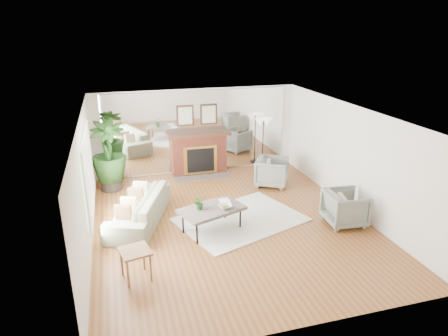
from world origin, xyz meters
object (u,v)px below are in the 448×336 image
object	(u,v)px
armchair_back	(272,172)
sofa	(139,208)
side_table	(135,255)
potted_ficus	(108,154)
coffee_table	(212,210)
armchair_front	(345,208)
fireplace	(199,152)
floor_lamp	(263,126)

from	to	relation	value
armchair_back	sofa	bearing A→B (deg)	138.47
side_table	potted_ficus	size ratio (longest dim) A/B	0.31
coffee_table	potted_ficus	bearing A→B (deg)	124.92
coffee_table	armchair_front	xyz separation A→B (m)	(2.95, -0.50, -0.10)
side_table	coffee_table	bearing A→B (deg)	37.89
sofa	armchair_back	size ratio (longest dim) A/B	2.76
fireplace	side_table	size ratio (longest dim) A/B	3.42
fireplace	armchair_back	distance (m)	2.28
side_table	sofa	bearing A→B (deg)	84.34
side_table	potted_ficus	bearing A→B (deg)	94.77
sofa	floor_lamp	xyz separation A→B (m)	(3.94, 2.53, 1.02)
armchair_back	fireplace	bearing A→B (deg)	80.24
coffee_table	floor_lamp	world-z (taller)	floor_lamp
armchair_front	side_table	size ratio (longest dim) A/B	1.43
sofa	armchair_back	distance (m)	3.93
potted_ficus	armchair_back	bearing A→B (deg)	-11.67
sofa	side_table	size ratio (longest dim) A/B	3.95
fireplace	armchair_front	world-z (taller)	fireplace
fireplace	sofa	world-z (taller)	fireplace
sofa	armchair_front	bearing A→B (deg)	94.10
potted_ficus	floor_lamp	bearing A→B (deg)	5.13
armchair_front	floor_lamp	world-z (taller)	floor_lamp
coffee_table	sofa	xyz separation A→B (m)	(-1.49, 0.83, -0.15)
armchair_front	coffee_table	bearing A→B (deg)	84.90
side_table	floor_lamp	world-z (taller)	floor_lamp
armchair_front	sofa	bearing A→B (deg)	77.84
floor_lamp	coffee_table	bearing A→B (deg)	-126.04
coffee_table	sofa	distance (m)	1.71
armchair_back	armchair_front	world-z (taller)	armchair_back
coffee_table	armchair_back	distance (m)	3.05
side_table	potted_ficus	distance (m)	4.33
sofa	armchair_front	size ratio (longest dim) A/B	2.77
armchair_front	side_table	xyz separation A→B (m)	(-4.65, -0.83, 0.09)
fireplace	side_table	world-z (taller)	fireplace
armchair_back	armchair_front	size ratio (longest dim) A/B	1.01
sofa	potted_ficus	distance (m)	2.30
sofa	coffee_table	bearing A→B (deg)	81.68
sofa	armchair_front	world-z (taller)	armchair_front
coffee_table	armchair_front	world-z (taller)	armchair_front
side_table	fireplace	bearing A→B (deg)	65.56
side_table	floor_lamp	xyz separation A→B (m)	(4.15, 4.69, 0.89)
potted_ficus	floor_lamp	xyz separation A→B (m)	(4.51, 0.40, 0.34)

